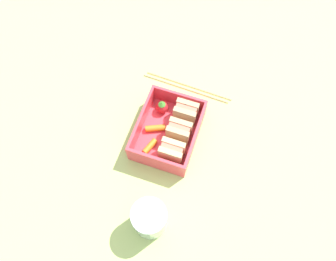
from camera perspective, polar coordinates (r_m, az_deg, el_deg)
ground_plane at (r=72.81cm, az=0.00°, el=-1.21°), size 120.00×120.00×2.00cm
bento_tray at (r=71.34cm, az=0.00°, el=-0.70°), size 15.89×12.54×1.20cm
bento_rim at (r=68.73cm, az=0.00°, el=0.27°), size 15.89×12.54×4.54cm
sandwich_left at (r=70.12cm, az=3.11°, el=3.11°), size 3.32×4.83×5.25cm
sandwich_center_left at (r=68.12cm, az=1.92°, el=-0.20°), size 3.32×4.83×5.25cm
sandwich_center at (r=66.38cm, az=0.67°, el=-3.70°), size 3.32×4.83×5.25cm
strawberry_far_left at (r=72.00cm, az=-1.06°, el=4.09°), size 2.68×2.68×3.28cm
carrot_stick_far_left at (r=70.73cm, az=-2.13°, el=0.63°), size 3.01×4.48×1.37cm
carrot_stick_left at (r=69.05cm, az=-3.17°, el=-2.76°), size 3.82×2.41×1.27cm
chopstick_pair at (r=77.51cm, az=3.54°, el=7.62°), size 2.56×20.98×0.70cm
drinking_glass at (r=62.55cm, az=-3.17°, el=-15.13°), size 6.47×6.47×8.51cm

